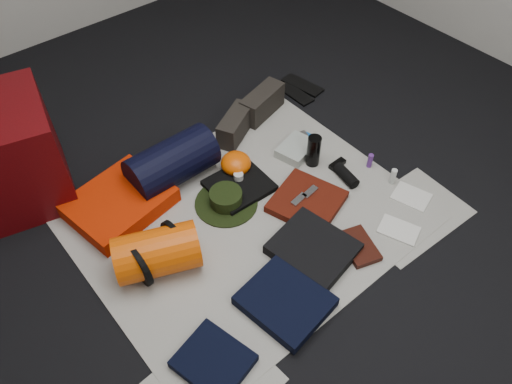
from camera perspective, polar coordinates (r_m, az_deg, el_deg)
floor at (r=2.54m, az=-0.73°, el=-3.35°), size 4.50×4.50×0.02m
newspaper_mat at (r=2.53m, az=-0.73°, el=-3.17°), size 1.60×1.30×0.01m
newspaper_sheet_front_right at (r=2.67m, az=17.15°, el=-2.46°), size 0.60×0.43×0.00m
sleeping_pad at (r=2.64m, az=-15.35°, el=-1.16°), size 0.54×0.47×0.09m
stuff_sack at (r=2.32m, az=-11.23°, el=-6.79°), size 0.43×0.35×0.22m
sack_strap_left at (r=2.30m, az=-13.32°, el=-8.09°), size 0.02×0.22×0.22m
sack_strap_right at (r=2.34m, az=-9.16°, el=-5.58°), size 0.03×0.22×0.22m
navy_duffel at (r=2.67m, az=-9.56°, el=3.36°), size 0.47×0.24×0.24m
boonie_brim at (r=2.60m, az=-3.42°, el=-1.25°), size 0.33×0.33×0.01m
boonie_crown at (r=2.57m, az=-3.46°, el=-0.64°), size 0.17×0.17×0.07m
hiking_boot_left at (r=2.93m, az=-2.37°, el=7.62°), size 0.31×0.24×0.15m
hiking_boot_right at (r=3.08m, az=0.72°, el=10.15°), size 0.34×0.19×0.16m
flip_flop_left at (r=3.29m, az=4.52°, el=11.14°), size 0.10×0.26×0.01m
flip_flop_right at (r=3.36m, az=5.34°, el=12.05°), size 0.15×0.29×0.02m
trousers_navy_a at (r=2.13m, az=-4.88°, el=-18.69°), size 0.30×0.33×0.04m
trousers_navy_b at (r=2.24m, az=3.35°, el=-12.34°), size 0.36×0.40×0.06m
trousers_charcoal at (r=2.40m, az=6.56°, el=-6.42°), size 0.38×0.41×0.06m
black_tshirt at (r=2.66m, az=-1.93°, el=0.77°), size 0.32×0.30×0.03m
red_shirt at (r=2.59m, az=5.83°, el=-1.10°), size 0.41×0.41×0.04m
orange_stuff_sack at (r=2.72m, az=-2.32°, el=3.30°), size 0.21×0.21×0.11m
first_aid_pouch at (r=2.85m, az=4.63°, el=4.93°), size 0.25×0.21×0.05m
water_bottle at (r=2.75m, az=6.60°, el=4.70°), size 0.08×0.08×0.19m
speaker at (r=2.73m, az=10.27°, el=1.88°), size 0.09×0.17×0.06m
compact_camera at (r=2.94m, az=5.05°, el=6.29°), size 0.09×0.07×0.03m
cyan_case at (r=2.92m, az=5.69°, el=5.86°), size 0.12×0.08×0.03m
toiletry_purple at (r=2.82m, az=12.90°, el=3.51°), size 0.03×0.03×0.09m
toiletry_clear at (r=2.76m, az=15.39°, el=1.74°), size 0.03×0.03×0.09m
paperback_book at (r=2.46m, az=11.66°, el=-6.10°), size 0.20×0.25×0.03m
map_booklet at (r=2.58m, az=16.01°, el=-4.19°), size 0.19×0.22×0.01m
map_printout at (r=2.75m, az=17.34°, el=-0.47°), size 0.19×0.22×0.01m
sunglasses at (r=2.81m, az=9.28°, el=3.16°), size 0.10×0.04×0.03m
tape_roll at (r=2.66m, az=-2.01°, el=1.82°), size 0.05×0.05×0.03m
energy_bar_a at (r=2.56m, az=4.93°, el=-0.86°), size 0.10×0.05×0.01m
energy_bar_b at (r=2.60m, az=6.21°, el=0.00°), size 0.10×0.05×0.01m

